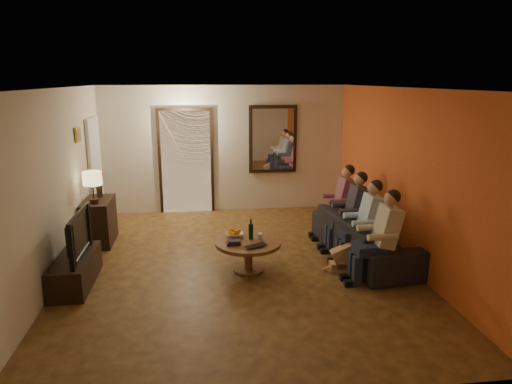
{
  "coord_description": "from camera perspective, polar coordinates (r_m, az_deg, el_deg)",
  "views": [
    {
      "loc": [
        -0.57,
        -6.36,
        2.73
      ],
      "look_at": [
        0.3,
        0.3,
        1.05
      ],
      "focal_mm": 32.0,
      "sensor_mm": 36.0,
      "label": 1
    }
  ],
  "objects": [
    {
      "name": "art_canvas",
      "position": [
        7.94,
        -21.27,
        6.73
      ],
      "size": [
        0.01,
        0.22,
        0.18
      ],
      "primitive_type": "cube",
      "color": "brown",
      "rests_on": "left_wall"
    },
    {
      "name": "wine_bottle",
      "position": [
        6.64,
        -0.64,
        -4.62
      ],
      "size": [
        0.07,
        0.07,
        0.31
      ],
      "primitive_type": null,
      "color": "black",
      "rests_on": "coffee_table"
    },
    {
      "name": "door_trim",
      "position": [
        9.48,
        -8.72,
        3.67
      ],
      "size": [
        1.12,
        0.04,
        2.22
      ],
      "primitive_type": "cube",
      "color": "black",
      "rests_on": "floor"
    },
    {
      "name": "person_d",
      "position": [
        8.03,
        10.56,
        -1.59
      ],
      "size": [
        0.6,
        0.4,
        1.2
      ],
      "primitive_type": null,
      "color": "tan",
      "rests_on": "sofa"
    },
    {
      "name": "flower_vase",
      "position": [
        8.22,
        -19.05,
        0.92
      ],
      "size": [
        0.14,
        0.14,
        0.44
      ],
      "primitive_type": null,
      "color": "red",
      "rests_on": "dresser"
    },
    {
      "name": "back_wall",
      "position": [
        9.49,
        -3.92,
        5.33
      ],
      "size": [
        5.0,
        0.02,
        2.6
      ],
      "primitive_type": "cube",
      "color": "beige",
      "rests_on": "floor"
    },
    {
      "name": "sofa",
      "position": [
        7.33,
        13.35,
        -5.46
      ],
      "size": [
        2.34,
        1.12,
        0.66
      ],
      "primitive_type": "imported",
      "rotation": [
        0.0,
        0.0,
        1.68
      ],
      "color": "black",
      "rests_on": "floor"
    },
    {
      "name": "framed_art",
      "position": [
        7.94,
        -21.38,
        6.72
      ],
      "size": [
        0.03,
        0.28,
        0.24
      ],
      "primitive_type": "cube",
      "color": "#B28C33",
      "rests_on": "left_wall"
    },
    {
      "name": "white_door",
      "position": [
        9.03,
        -19.39,
        2.32
      ],
      "size": [
        0.06,
        0.85,
        2.04
      ],
      "primitive_type": "cube",
      "color": "white",
      "rests_on": "floor"
    },
    {
      "name": "mirror_frame",
      "position": [
        9.53,
        2.12,
        6.61
      ],
      "size": [
        1.0,
        0.05,
        1.4
      ],
      "primitive_type": "cube",
      "color": "black",
      "rests_on": "back_wall"
    },
    {
      "name": "dresser",
      "position": [
        8.16,
        -19.02,
        -3.51
      ],
      "size": [
        0.45,
        0.85,
        0.75
      ],
      "primitive_type": "cube",
      "color": "black",
      "rests_on": "floor"
    },
    {
      "name": "tv",
      "position": [
        6.55,
        -22.0,
        -4.98
      ],
      "size": [
        1.06,
        0.14,
        0.61
      ],
      "primitive_type": "imported",
      "rotation": [
        0.0,
        0.0,
        1.57
      ],
      "color": "black",
      "rests_on": "tv_stand"
    },
    {
      "name": "ceiling",
      "position": [
        6.39,
        -2.38,
        12.86
      ],
      "size": [
        5.0,
        6.0,
        0.01
      ],
      "primitive_type": "cube",
      "color": "white",
      "rests_on": "back_wall"
    },
    {
      "name": "floor",
      "position": [
        6.95,
        -2.16,
        -9.11
      ],
      "size": [
        5.0,
        6.0,
        0.01
      ],
      "primitive_type": "cube",
      "color": "#462C13",
      "rests_on": "ground"
    },
    {
      "name": "table_lamp",
      "position": [
        7.79,
        -19.7,
        0.55
      ],
      "size": [
        0.3,
        0.3,
        0.54
      ],
      "primitive_type": null,
      "color": "beige",
      "rests_on": "dresser"
    },
    {
      "name": "orange_accent",
      "position": [
        7.2,
        17.89,
        1.9
      ],
      "size": [
        0.01,
        6.0,
        2.6
      ],
      "primitive_type": "cube",
      "color": "#D15523",
      "rests_on": "right_wall"
    },
    {
      "name": "oranges",
      "position": [
        6.75,
        -2.71,
        -4.82
      ],
      "size": [
        0.2,
        0.2,
        0.08
      ],
      "primitive_type": null,
      "color": "orange",
      "rests_on": "bowl"
    },
    {
      "name": "person_a",
      "position": [
        6.42,
        15.46,
        -5.85
      ],
      "size": [
        0.6,
        0.4,
        1.2
      ],
      "primitive_type": null,
      "color": "tan",
      "rests_on": "sofa"
    },
    {
      "name": "coffee_table",
      "position": [
        6.67,
        -0.96,
        -8.0
      ],
      "size": [
        1.17,
        1.17,
        0.45
      ],
      "primitive_type": "cylinder",
      "rotation": [
        0.0,
        0.0,
        -0.26
      ],
      "color": "brown",
      "rests_on": "floor"
    },
    {
      "name": "kitchen_doorway",
      "position": [
        9.49,
        -8.72,
        3.68
      ],
      "size": [
        1.0,
        0.06,
        2.1
      ],
      "primitive_type": "cube",
      "color": "#FFE0A5",
      "rests_on": "floor"
    },
    {
      "name": "person_b",
      "position": [
        6.95,
        13.57,
        -4.22
      ],
      "size": [
        0.6,
        0.4,
        1.2
      ],
      "primitive_type": null,
      "color": "tan",
      "rests_on": "sofa"
    },
    {
      "name": "fridge_glimpse",
      "position": [
        9.52,
        -7.18,
        2.85
      ],
      "size": [
        0.45,
        0.03,
        1.7
      ],
      "primitive_type": "cube",
      "color": "silver",
      "rests_on": "floor"
    },
    {
      "name": "wine_glass",
      "position": [
        6.64,
        0.53,
        -5.57
      ],
      "size": [
        0.06,
        0.06,
        0.1
      ],
      "primitive_type": "cylinder",
      "color": "silver",
      "rests_on": "coffee_table"
    },
    {
      "name": "front_wall",
      "position": [
        3.7,
        2.01,
        -8.71
      ],
      "size": [
        5.0,
        0.02,
        2.6
      ],
      "primitive_type": "cube",
      "color": "beige",
      "rests_on": "floor"
    },
    {
      "name": "mirror_glass",
      "position": [
        9.5,
        2.15,
        6.59
      ],
      "size": [
        0.86,
        0.02,
        1.26
      ],
      "primitive_type": "cube",
      "color": "white",
      "rests_on": "back_wall"
    },
    {
      "name": "laptop",
      "position": [
        6.34,
        0.22,
        -6.91
      ],
      "size": [
        0.39,
        0.33,
        0.03
      ],
      "primitive_type": "imported",
      "rotation": [
        0.0,
        0.0,
        0.45
      ],
      "color": "black",
      "rests_on": "coffee_table"
    },
    {
      "name": "left_wall",
      "position": [
        6.8,
        -23.74,
        0.7
      ],
      "size": [
        0.02,
        6.0,
        2.6
      ],
      "primitive_type": "cube",
      "color": "beige",
      "rests_on": "floor"
    },
    {
      "name": "dog",
      "position": [
        6.76,
        11.37,
        -7.5
      ],
      "size": [
        0.58,
        0.29,
        0.56
      ],
      "primitive_type": null,
      "rotation": [
        0.0,
        0.0,
        -0.09
      ],
      "color": "#B57753",
      "rests_on": "floor"
    },
    {
      "name": "right_wall",
      "position": [
        7.21,
        17.96,
        1.9
      ],
      "size": [
        0.02,
        6.0,
        2.6
      ],
      "primitive_type": "cube",
      "color": "beige",
      "rests_on": "floor"
    },
    {
      "name": "book_stack",
      "position": [
        6.47,
        -2.82,
        -6.28
      ],
      "size": [
        0.2,
        0.15,
        0.07
      ],
      "primitive_type": null,
      "color": "black",
      "rests_on": "coffee_table"
    },
    {
      "name": "tv_stand",
      "position": [
        6.72,
        -21.6,
        -9.09
      ],
      "size": [
        0.45,
        1.22,
        0.41
      ],
      "primitive_type": "cube",
      "color": "black",
      "rests_on": "floor"
    },
    {
      "name": "bowl",
      "position": [
        6.77,
        -2.7,
        -5.36
      ],
      "size": [
        0.26,
        0.26,
        0.06
      ],
      "primitive_type": "imported",
      "color": "white",
      "rests_on": "coffee_table"
    },
    {
      "name": "person_c",
      "position": [
        7.48,
        11.95,
        -2.81
      ],
      "size": [
        0.6,
        0.4,
        1.2
      ],
      "primitive_type": null,
      "color": "tan",
      "rests_on": "sofa"
    }
  ]
}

